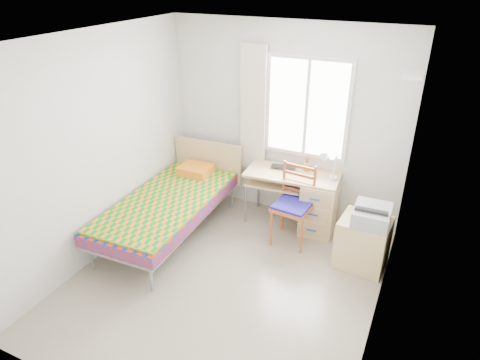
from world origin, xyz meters
name	(u,v)px	position (x,y,z in m)	size (l,w,h in m)	color
floor	(225,280)	(0.00, 0.00, 0.00)	(3.50, 3.50, 0.00)	#BCAD93
ceiling	(221,39)	(0.00, 0.00, 2.60)	(3.50, 3.50, 0.00)	white
wall_back	(284,123)	(0.00, 1.75, 1.30)	(3.20, 3.20, 0.00)	silver
wall_left	(98,150)	(-1.60, 0.00, 1.30)	(3.50, 3.50, 0.00)	silver
wall_right	(392,212)	(1.60, 0.00, 1.30)	(3.50, 3.50, 0.00)	silver
window	(307,108)	(0.30, 1.73, 1.55)	(1.10, 0.04, 1.30)	white
curtain	(253,110)	(-0.42, 1.68, 1.45)	(0.35, 0.05, 1.70)	beige
floating_shelf	(413,75)	(1.49, 1.40, 2.15)	(0.20, 0.32, 0.03)	white
bed	(171,202)	(-1.06, 0.56, 0.46)	(1.07, 2.20, 0.94)	#94989D
desk	(314,202)	(0.57, 1.44, 0.41)	(1.24, 0.64, 0.75)	tan
chair	(295,200)	(0.41, 1.09, 0.57)	(0.48, 0.48, 1.02)	#A3391F
cabinet	(363,243)	(1.30, 0.94, 0.30)	(0.59, 0.53, 0.60)	#DBB270
printer	(372,215)	(1.36, 0.92, 0.70)	(0.40, 0.46, 0.20)	#A9ACB1
laptop	(283,169)	(0.10, 1.50, 0.77)	(0.33, 0.21, 0.03)	black
pen_cup	(307,167)	(0.39, 1.60, 0.80)	(0.08, 0.08, 0.10)	orange
task_lamp	(328,164)	(0.71, 1.39, 1.00)	(0.22, 0.32, 0.40)	white
book	(278,181)	(0.05, 1.47, 0.59)	(0.15, 0.21, 0.02)	gray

